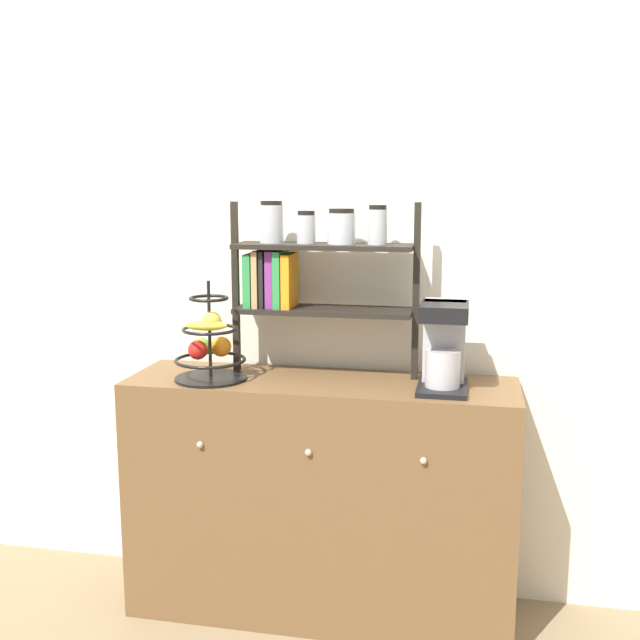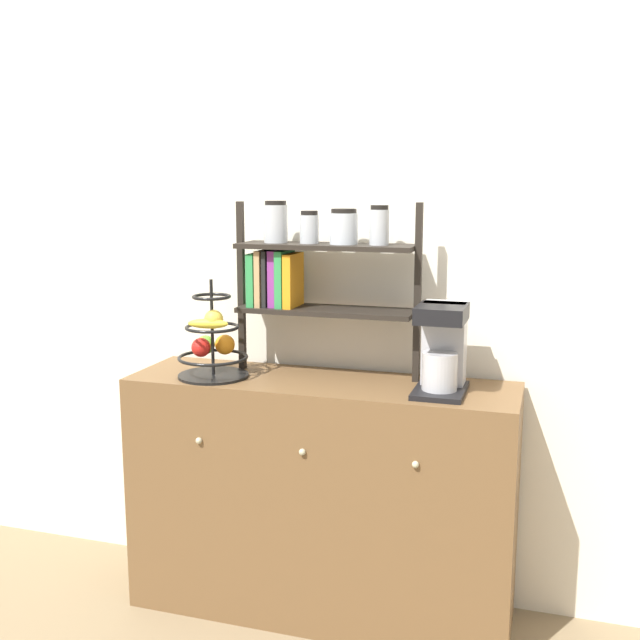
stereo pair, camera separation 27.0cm
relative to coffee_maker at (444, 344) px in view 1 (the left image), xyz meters
The scene contains 6 objects.
ground_plane 1.17m from the coffee_maker, 155.70° to the right, with size 12.00×12.00×0.00m, color #847051.
wall_back 0.56m from the coffee_maker, 149.75° to the left, with size 7.00×0.05×2.60m, color silver.
sideboard 0.76m from the coffee_maker, behind, with size 1.43×0.43×0.91m.
coffee_maker is the anchor object (origin of this frame).
fruit_stand 0.85m from the coffee_maker, behind, with size 0.26×0.26×0.37m.
shelf_hutch 0.59m from the coffee_maker, 168.82° to the left, with size 0.71×0.20×0.65m.
Camera 1 is at (0.53, -2.40, 1.61)m, focal length 42.00 mm.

